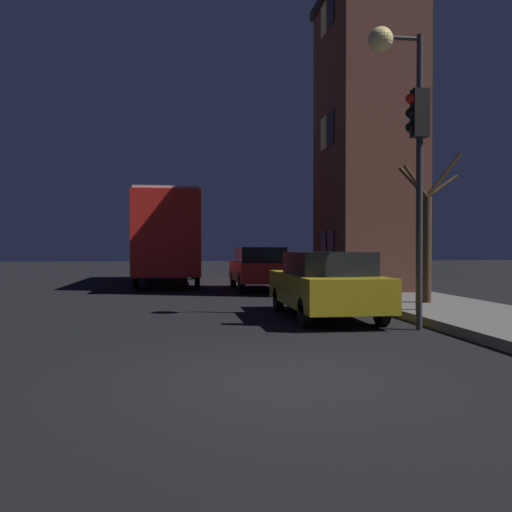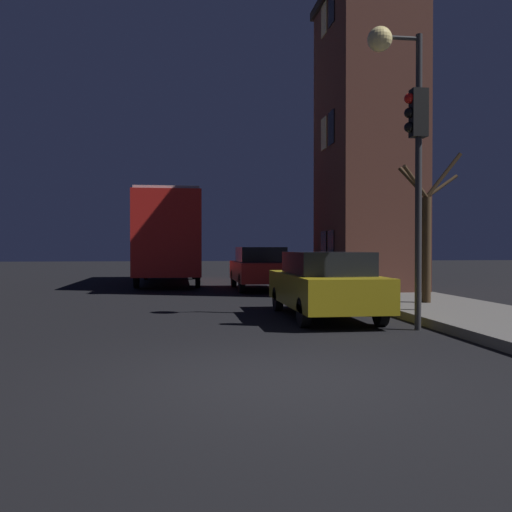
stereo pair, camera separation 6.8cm
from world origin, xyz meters
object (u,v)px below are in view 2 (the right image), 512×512
Objects in this scene: streetlamp at (397,95)px; car_mid_lane at (260,267)px; bare_tree at (427,234)px; bus at (169,232)px; traffic_light at (417,158)px; car_near_lane at (324,284)px.

streetlamp is 1.38× the size of car_mid_lane.
bus is (-6.63, 11.66, 0.34)m from bare_tree.
car_mid_lane is at bearing 101.71° from streetlamp.
bus is at bearing 108.03° from traffic_light.
bare_tree is 3.48m from car_near_lane.
bus is (-5.20, 13.26, -2.64)m from streetlamp.
traffic_light is 1.00× the size of car_near_lane.
traffic_light reaches higher than car_mid_lane.
streetlamp reaches higher than traffic_light.
bare_tree reaches higher than car_mid_lane.
traffic_light is (-0.31, -1.79, -1.66)m from streetlamp.
bare_tree is 13.42m from bus.
bare_tree is at bearing 24.45° from car_near_lane.
car_mid_lane is at bearing 91.70° from car_near_lane.
car_near_lane is (3.65, -13.02, -1.49)m from bus.
traffic_light is 3.44m from car_near_lane.
bare_tree is (1.43, 1.60, -2.98)m from streetlamp.
traffic_light is 1.01× the size of car_mid_lane.
bare_tree is at bearing 62.90° from traffic_light.
traffic_light is at bearing -117.10° from bare_tree.
traffic_light is at bearing -81.87° from car_mid_lane.
bare_tree is at bearing -65.60° from car_mid_lane.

